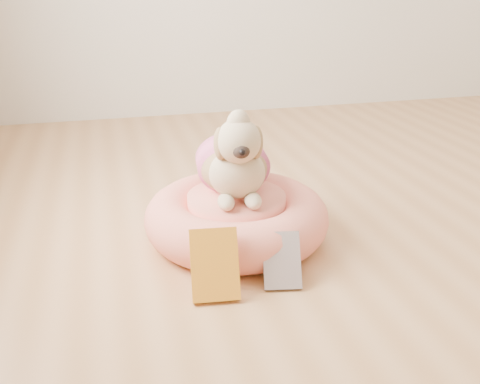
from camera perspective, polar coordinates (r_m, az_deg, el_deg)
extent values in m
cylinder|color=#F2845F|center=(1.99, -0.37, -3.57)|extent=(0.49, 0.49, 0.10)
torus|color=#F2845F|center=(1.98, -0.37, -2.63)|extent=(0.68, 0.68, 0.17)
cylinder|color=#F2845F|center=(1.96, -0.37, -1.54)|extent=(0.36, 0.36, 0.09)
cube|color=yellow|center=(1.63, -2.73, -7.73)|extent=(0.16, 0.14, 0.21)
cube|color=white|center=(1.71, 4.47, -7.28)|extent=(0.14, 0.14, 0.16)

